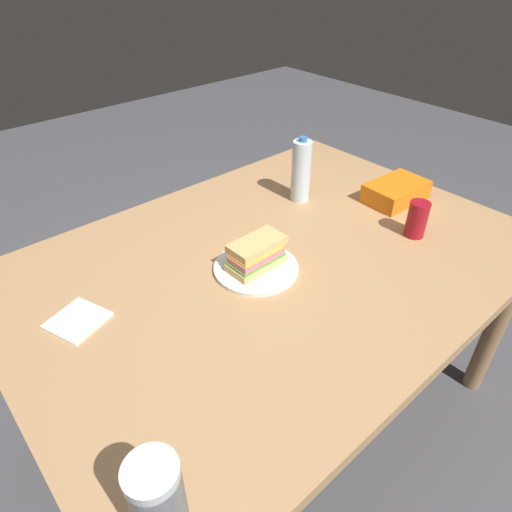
{
  "coord_description": "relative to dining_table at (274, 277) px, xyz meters",
  "views": [
    {
      "loc": [
        -0.79,
        -0.81,
        1.58
      ],
      "look_at": [
        -0.09,
        -0.01,
        0.8
      ],
      "focal_mm": 31.46,
      "sensor_mm": 36.0,
      "label": 1
    }
  ],
  "objects": [
    {
      "name": "soda_can_red",
      "position": [
        0.43,
        -0.21,
        0.14
      ],
      "size": [
        0.07,
        0.07,
        0.12
      ],
      "primitive_type": "cylinder",
      "color": "maroon",
      "rests_on": "dining_table"
    },
    {
      "name": "paper_plate",
      "position": [
        -0.09,
        -0.01,
        0.09
      ],
      "size": [
        0.25,
        0.25,
        0.01
      ],
      "primitive_type": "cylinder",
      "color": "white",
      "rests_on": "dining_table"
    },
    {
      "name": "chip_bag",
      "position": [
        0.59,
        -0.03,
        0.12
      ],
      "size": [
        0.24,
        0.16,
        0.07
      ],
      "primitive_type": "cube",
      "rotation": [
        0.0,
        0.0,
        3.09
      ],
      "color": "orange",
      "rests_on": "dining_table"
    },
    {
      "name": "plastic_cup_stack",
      "position": [
        -0.68,
        -0.46,
        0.19
      ],
      "size": [
        0.08,
        0.08,
        0.22
      ],
      "color": "silver",
      "rests_on": "dining_table"
    },
    {
      "name": "water_bottle_tall",
      "position": [
        0.32,
        0.21,
        0.2
      ],
      "size": [
        0.07,
        0.07,
        0.24
      ],
      "color": "silver",
      "rests_on": "dining_table"
    },
    {
      "name": "dining_table",
      "position": [
        0.0,
        0.0,
        0.0
      ],
      "size": [
        1.6,
        1.14,
        0.75
      ],
      "color": "tan",
      "rests_on": "ground_plane"
    },
    {
      "name": "ground_plane",
      "position": [
        0.0,
        0.0,
        -0.67
      ],
      "size": [
        8.0,
        8.0,
        0.0
      ],
      "primitive_type": "plane",
      "color": "#4C4C51"
    },
    {
      "name": "sandwich",
      "position": [
        -0.08,
        -0.01,
        0.13
      ],
      "size": [
        0.18,
        0.1,
        0.08
      ],
      "color": "#DBB26B",
      "rests_on": "paper_plate"
    },
    {
      "name": "paper_napkin",
      "position": [
        -0.58,
        0.13,
        0.08
      ],
      "size": [
        0.17,
        0.17,
        0.01
      ],
      "primitive_type": "cube",
      "rotation": [
        0.0,
        0.0,
        5.05
      ],
      "color": "white",
      "rests_on": "dining_table"
    }
  ]
}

